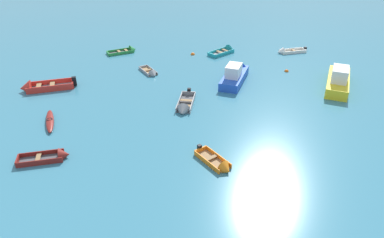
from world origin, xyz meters
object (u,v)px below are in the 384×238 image
(rowboat_turquoise_cluster_inner, at_px, (227,51))
(mooring_buoy_between_boats_left, at_px, (286,71))
(kayak_maroon_back_row_left, at_px, (50,121))
(rowboat_white_foreground_center, at_px, (286,52))
(rowboat_maroon_outer_right, at_px, (54,157))
(mooring_buoy_central, at_px, (193,55))
(rowboat_grey_near_left, at_px, (151,73))
(rowboat_green_near_right, at_px, (128,51))
(rowboat_orange_distant_center, at_px, (219,165))
(motor_launch_blue_midfield_left, at_px, (235,74))
(motor_launch_yellow_back_row_right, at_px, (339,78))
(rowboat_red_center, at_px, (39,87))
(rowboat_grey_far_left, at_px, (184,107))

(rowboat_turquoise_cluster_inner, xyz_separation_m, mooring_buoy_between_boats_left, (5.20, -5.91, -0.17))
(kayak_maroon_back_row_left, height_order, rowboat_white_foreground_center, rowboat_white_foreground_center)
(rowboat_maroon_outer_right, height_order, mooring_buoy_central, rowboat_maroon_outer_right)
(rowboat_grey_near_left, distance_m, mooring_buoy_central, 6.93)
(mooring_buoy_between_boats_left, bearing_deg, rowboat_green_near_right, 158.59)
(rowboat_grey_near_left, bearing_deg, rowboat_orange_distant_center, -70.80)
(mooring_buoy_central, bearing_deg, rowboat_white_foreground_center, 1.20)
(rowboat_turquoise_cluster_inner, distance_m, rowboat_maroon_outer_right, 23.65)
(motor_launch_blue_midfield_left, relative_size, rowboat_orange_distant_center, 2.03)
(rowboat_green_near_right, relative_size, motor_launch_yellow_back_row_right, 0.51)
(kayak_maroon_back_row_left, bearing_deg, rowboat_turquoise_cluster_inner, 45.60)
(rowboat_orange_distant_center, height_order, mooring_buoy_between_boats_left, rowboat_orange_distant_center)
(rowboat_green_near_right, bearing_deg, mooring_buoy_between_boats_left, -21.41)
(rowboat_green_near_right, bearing_deg, rowboat_turquoise_cluster_inner, -2.37)
(kayak_maroon_back_row_left, bearing_deg, rowboat_grey_near_left, 52.43)
(rowboat_red_center, relative_size, rowboat_turquoise_cluster_inner, 1.41)
(kayak_maroon_back_row_left, relative_size, rowboat_white_foreground_center, 0.97)
(rowboat_white_foreground_center, distance_m, mooring_buoy_between_boats_left, 5.58)
(rowboat_green_near_right, height_order, mooring_buoy_between_boats_left, rowboat_green_near_right)
(rowboat_red_center, bearing_deg, mooring_buoy_central, 32.10)
(motor_launch_blue_midfield_left, relative_size, rowboat_grey_near_left, 2.02)
(rowboat_red_center, xyz_separation_m, rowboat_grey_near_left, (9.63, 3.11, -0.13))
(kayak_maroon_back_row_left, xyz_separation_m, rowboat_orange_distant_center, (11.90, -5.65, -0.01))
(motor_launch_blue_midfield_left, relative_size, rowboat_red_center, 1.22)
(motor_launch_blue_midfield_left, distance_m, mooring_buoy_central, 8.04)
(motor_launch_blue_midfield_left, height_order, mooring_buoy_between_boats_left, motor_launch_blue_midfield_left)
(motor_launch_yellow_back_row_right, bearing_deg, mooring_buoy_central, 146.11)
(rowboat_white_foreground_center, bearing_deg, rowboat_grey_near_left, -158.46)
(rowboat_white_foreground_center, distance_m, rowboat_orange_distant_center, 22.42)
(rowboat_maroon_outer_right, bearing_deg, motor_launch_blue_midfield_left, 42.18)
(rowboat_red_center, distance_m, rowboat_maroon_outer_right, 11.19)
(rowboat_maroon_outer_right, bearing_deg, rowboat_grey_near_left, 68.88)
(rowboat_turquoise_cluster_inner, height_order, rowboat_maroon_outer_right, rowboat_turquoise_cluster_inner)
(rowboat_grey_far_left, distance_m, motor_launch_yellow_back_row_right, 14.43)
(rowboat_turquoise_cluster_inner, bearing_deg, motor_launch_yellow_back_row_right, -46.23)
(rowboat_red_center, height_order, mooring_buoy_central, rowboat_red_center)
(rowboat_white_foreground_center, bearing_deg, rowboat_green_near_right, 176.86)
(motor_launch_blue_midfield_left, relative_size, rowboat_grey_far_left, 1.48)
(motor_launch_blue_midfield_left, distance_m, motor_launch_yellow_back_row_right, 9.15)
(rowboat_maroon_outer_right, height_order, rowboat_grey_near_left, rowboat_maroon_outer_right)
(rowboat_turquoise_cluster_inner, bearing_deg, rowboat_white_foreground_center, -4.43)
(rowboat_turquoise_cluster_inner, xyz_separation_m, rowboat_grey_near_left, (-8.00, -6.27, -0.05))
(rowboat_orange_distant_center, xyz_separation_m, rowboat_maroon_outer_right, (-10.23, 1.16, 0.01))
(rowboat_red_center, relative_size, rowboat_orange_distant_center, 1.67)
(rowboat_grey_far_left, xyz_separation_m, mooring_buoy_central, (1.11, 12.64, -0.18))
(rowboat_green_near_right, height_order, rowboat_orange_distant_center, rowboat_green_near_right)
(rowboat_orange_distant_center, height_order, rowboat_grey_near_left, rowboat_orange_distant_center)
(motor_launch_blue_midfield_left, relative_size, rowboat_maroon_outer_right, 1.80)
(rowboat_orange_distant_center, height_order, rowboat_maroon_outer_right, rowboat_maroon_outer_right)
(motor_launch_blue_midfield_left, bearing_deg, mooring_buoy_central, 117.30)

